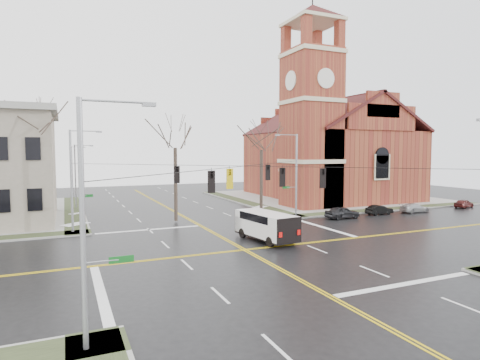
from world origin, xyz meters
name	(u,v)px	position (x,y,z in m)	size (l,w,h in m)	color
ground	(245,250)	(0.00, 0.00, 0.00)	(120.00, 120.00, 0.00)	black
sidewalks	(245,249)	(0.00, 0.00, 0.08)	(80.00, 80.00, 0.17)	gray
road_markings	(245,250)	(0.00, 0.00, 0.01)	(100.00, 100.00, 0.01)	gold
church	(325,144)	(24.76, 24.78, 8.43)	(24.28, 27.48, 27.50)	maroon
signal_pole_ne	(295,172)	(11.32, 11.50, 4.95)	(2.75, 0.22, 9.00)	gray
signal_pole_nw	(74,178)	(-11.32, 11.50, 4.95)	(2.75, 0.22, 9.00)	gray
signal_pole_sw	(88,217)	(-11.32, -11.50, 4.95)	(2.75, 0.22, 9.00)	gray
span_wires	(245,166)	(0.00, 0.00, 6.20)	(23.02, 23.02, 0.03)	black
traffic_signals	(249,177)	(0.00, -0.67, 5.45)	(8.21, 8.26, 1.30)	black
streetlight_north_a	(76,173)	(-10.65, 28.00, 4.47)	(2.30, 0.20, 8.00)	gray
streetlight_north_b	(73,168)	(-10.65, 48.00, 4.47)	(2.30, 0.20, 8.00)	gray
cargo_van	(264,224)	(2.83, 2.33, 1.35)	(3.18, 6.29, 2.29)	white
parked_car_a	(342,212)	(15.35, 8.30, 0.67)	(1.58, 3.93, 1.34)	black
parked_car_b	(379,210)	(20.99, 8.81, 0.55)	(1.16, 3.34, 1.10)	black
parked_car_c	(414,208)	(26.00, 8.40, 0.54)	(1.51, 3.72, 1.08)	#A8A9AB
parked_car_d	(464,203)	(35.01, 8.77, 0.56)	(1.32, 3.27, 1.11)	#4B1615
tree_nw_far	(39,128)	(-14.00, 13.70, 9.32)	(4.00, 4.00, 12.91)	#31261F
tree_nw_near	(175,143)	(-1.68, 13.36, 8.12)	(4.00, 4.00, 11.21)	#31261F
tree_ne	(261,146)	(8.55, 14.28, 7.91)	(4.00, 4.00, 10.91)	#31261F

